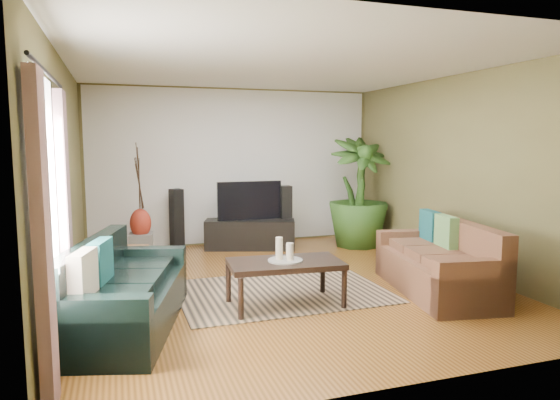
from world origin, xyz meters
name	(u,v)px	position (x,y,z in m)	size (l,w,h in m)	color
floor	(285,284)	(0.00, 0.00, 0.00)	(5.50, 5.50, 0.00)	brown
ceiling	(285,65)	(0.00, 0.00, 2.70)	(5.50, 5.50, 0.00)	white
wall_back	(234,167)	(0.00, 2.75, 1.35)	(5.00, 5.00, 0.00)	brown
wall_front	(410,205)	(0.00, -2.75, 1.35)	(5.00, 5.00, 0.00)	brown
wall_left	(64,183)	(-2.50, 0.00, 1.35)	(5.50, 5.50, 0.00)	brown
wall_right	(456,173)	(2.50, 0.00, 1.35)	(5.50, 5.50, 0.00)	brown
backwall_panel	(235,167)	(0.00, 2.74, 1.35)	(4.90, 4.90, 0.00)	white
window_pane	(47,193)	(-2.48, -1.60, 1.40)	(1.80, 1.80, 0.00)	white
curtain_near	(43,243)	(-2.43, -2.35, 1.15)	(0.08, 0.35, 2.20)	gray
curtain_far	(65,212)	(-2.43, -0.85, 1.15)	(0.08, 0.35, 2.20)	gray
curtain_rod	(48,74)	(-2.43, -1.60, 2.30)	(0.03, 0.03, 1.90)	black
sofa_left	(127,285)	(-1.91, -0.92, 0.42)	(1.97, 0.84, 0.85)	black
sofa_right	(436,257)	(1.61, -0.86, 0.42)	(1.86, 0.84, 0.85)	brown
area_rug	(282,292)	(-0.14, -0.29, 0.01)	(2.44, 1.73, 0.01)	#9C7E5B
coffee_table	(285,283)	(-0.26, -0.76, 0.25)	(1.22, 0.67, 0.50)	black
candle_tray	(285,260)	(-0.26, -0.76, 0.51)	(0.38, 0.38, 0.02)	gray
candle_tall	(279,248)	(-0.32, -0.73, 0.64)	(0.08, 0.08, 0.24)	beige
candle_mid	(290,252)	(-0.22, -0.80, 0.61)	(0.08, 0.08, 0.19)	beige
candle_short	(289,251)	(-0.19, -0.70, 0.59)	(0.08, 0.08, 0.16)	beige
tv_stand	(250,234)	(0.12, 2.16, 0.25)	(1.48, 0.44, 0.49)	black
television	(249,200)	(0.12, 2.18, 0.81)	(1.08, 0.06, 0.64)	black
speaker_left	(177,219)	(-1.04, 2.50, 0.50)	(0.18, 0.20, 1.01)	black
speaker_right	(285,216)	(0.74, 2.16, 0.52)	(0.19, 0.21, 1.04)	black
potted_plant	(358,192)	(1.93, 1.82, 0.93)	(1.04, 1.04, 1.86)	#274C19
plant_pot	(357,238)	(1.93, 1.82, 0.13)	(0.34, 0.34, 0.27)	black
pedestal	(141,245)	(-1.64, 2.20, 0.18)	(0.36, 0.36, 0.36)	gray
vase	(141,223)	(-1.64, 2.20, 0.52)	(0.33, 0.33, 0.46)	maroon
side_table	(126,268)	(-1.90, 0.48, 0.25)	(0.47, 0.47, 0.50)	brown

